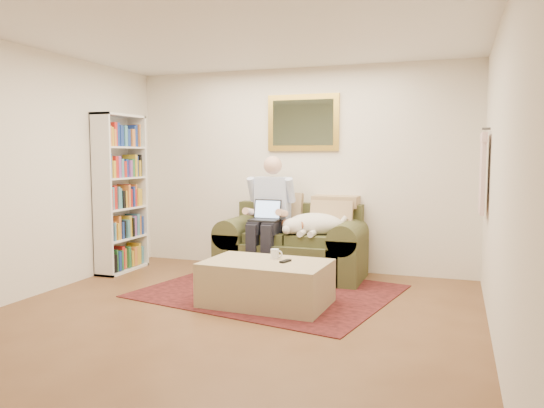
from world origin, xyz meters
The scene contains 12 objects.
room_shell centered at (0.00, 0.35, 1.30)m, with size 4.51×5.00×2.61m.
rug centered at (0.05, 1.23, 0.01)m, with size 2.55×2.04×0.01m, color black.
sofa centered at (0.06, 2.02, 0.30)m, with size 1.75×0.89×1.05m.
seated_man centered at (-0.20, 1.86, 0.74)m, with size 0.58×0.83×1.47m, color #8C9CD8, non-canonical shape.
laptop centered at (-0.20, 1.79, 0.77)m, with size 0.34×0.27×0.25m.
sleeping_dog centered at (0.38, 1.93, 0.67)m, with size 0.72×0.45×0.27m, color white, non-canonical shape.
ottoman centered at (0.19, 0.73, 0.22)m, with size 1.21×0.77×0.44m, color tan.
coffee_mug centered at (0.23, 0.88, 0.49)m, with size 0.08×0.08×0.10m, color white.
tv_remote centered at (0.38, 0.75, 0.45)m, with size 0.05×0.15×0.02m, color black.
bookshelf centered at (-2.10, 1.60, 1.00)m, with size 0.28×0.80×2.00m, color white, non-canonical shape.
wall_mirror centered at (0.06, 2.47, 1.90)m, with size 0.94×0.04×0.72m.
hanging_shirt centered at (2.19, 1.60, 1.35)m, with size 0.06×0.52×0.90m, color #F3C8CC, non-canonical shape.
Camera 1 is at (1.94, -4.13, 1.49)m, focal length 35.00 mm.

